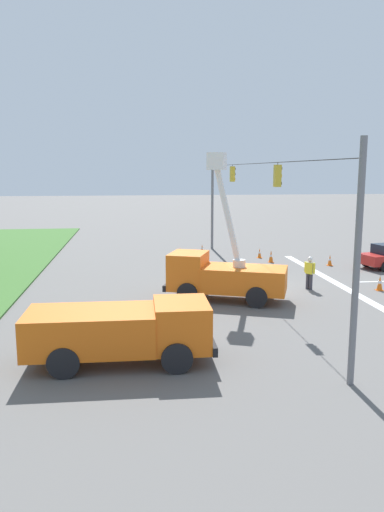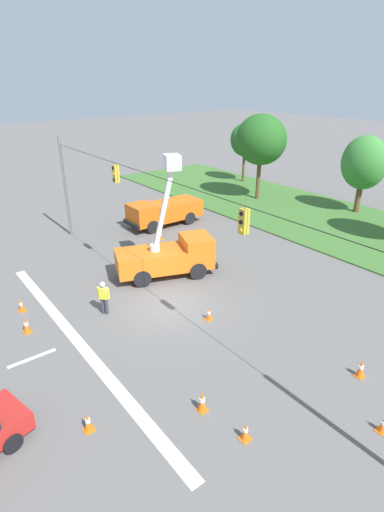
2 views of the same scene
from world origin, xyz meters
The scene contains 19 objects.
ground_plane centered at (0.00, 0.00, 0.00)m, with size 200.00×200.00×0.00m, color #605E5B.
grass_verge centered at (0.00, 18.00, 0.05)m, with size 56.00×12.00×0.10m, color #3D6B2D.
lane_markings centered at (0.00, -6.46, 0.00)m, with size 17.60×15.25×0.01m.
signal_gantry centered at (0.03, 0.00, 4.25)m, with size 26.20×0.33×7.20m.
tree_far_west centered at (-17.10, 21.86, 4.60)m, with size 3.41×2.94×6.38m.
tree_west centered at (-11.16, 18.01, 5.60)m, with size 4.91×4.33×7.89m.
tree_centre centered at (-2.95, 21.83, 4.31)m, with size 3.86×3.30×6.56m.
utility_truck_bucket_lift centered at (-2.94, 2.05, 1.38)m, with size 4.09×6.18×7.08m.
utility_truck_support_near centered at (-10.52, 6.75, 1.14)m, with size 2.47×6.10×2.01m.
road_worker centered at (-1.34, -2.94, 1.00)m, with size 0.54×0.44×1.77m.
traffic_cone_foreground_left centered at (-2.03, -6.55, 0.40)m, with size 0.36×0.36×0.81m.
traffic_cone_foreground_right centered at (8.41, -2.75, 0.34)m, with size 0.36×0.36×0.69m.
traffic_cone_mid_left centered at (4.96, -6.65, 0.36)m, with size 0.36×0.36×0.73m.
traffic_cone_mid_right centered at (6.59, -3.08, 0.41)m, with size 0.36×0.36×0.83m.
traffic_cone_near_bucket centered at (-8.04, 4.78, 0.34)m, with size 0.36×0.36×0.70m.
traffic_cone_lane_edge_a centered at (9.01, 2.97, 0.39)m, with size 0.36×0.36×0.79m.
traffic_cone_lane_edge_b centered at (2.24, 0.83, 0.32)m, with size 0.36×0.36×0.66m.
traffic_cone_far_right centered at (-4.12, -6.19, 0.33)m, with size 0.36×0.36×0.67m.
traffic_cone_centre_line centered at (10.97, 1.09, 0.33)m, with size 0.36×0.36×0.67m.
Camera 2 is at (14.87, -9.88, 10.80)m, focal length 28.00 mm.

